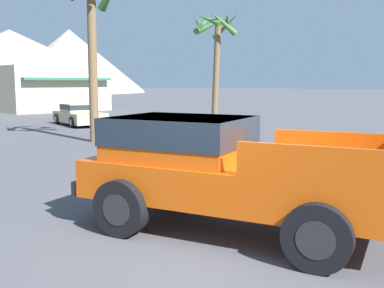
% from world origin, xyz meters
% --- Properties ---
extents(ground_plane, '(320.00, 320.00, 0.00)m').
position_xyz_m(ground_plane, '(0.00, 0.00, 0.00)').
color(ground_plane, '#4C4C51').
extents(orange_pickup_truck, '(3.54, 5.48, 1.84)m').
position_xyz_m(orange_pickup_truck, '(0.31, 0.40, 1.06)').
color(orange_pickup_truck, '#CC4C0C').
rests_on(orange_pickup_truck, ground_plane).
extents(red_convertible_car, '(2.06, 4.39, 1.07)m').
position_xyz_m(red_convertible_car, '(4.74, 1.34, 0.43)').
color(red_convertible_car, red).
rests_on(red_convertible_car, ground_plane).
extents(parked_car_tan, '(2.49, 4.62, 1.22)m').
position_xyz_m(parked_car_tan, '(7.94, 18.58, 0.62)').
color(parked_car_tan, tan).
rests_on(parked_car_tan, ground_plane).
extents(palm_tree_short, '(2.83, 2.85, 6.98)m').
position_xyz_m(palm_tree_short, '(4.77, 11.45, 5.27)').
color(palm_tree_short, brown).
rests_on(palm_tree_short, ground_plane).
extents(palm_tree_leaning, '(3.14, 3.11, 6.60)m').
position_xyz_m(palm_tree_leaning, '(14.47, 14.13, 5.00)').
color(palm_tree_leaning, brown).
rests_on(palm_tree_leaning, ground_plane).
extents(storefront_building, '(8.52, 6.74, 3.79)m').
position_xyz_m(storefront_building, '(12.99, 32.53, 1.90)').
color(storefront_building, beige).
rests_on(storefront_building, ground_plane).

